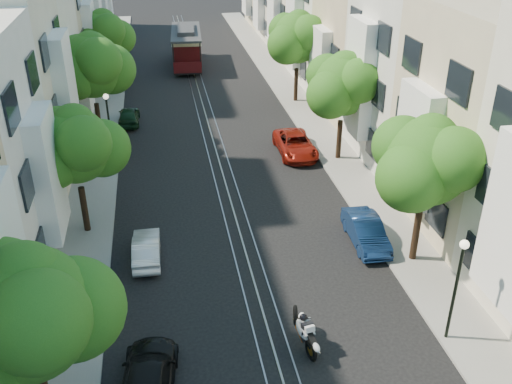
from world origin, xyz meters
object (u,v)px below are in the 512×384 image
tree_w_b (76,148)px  sportbike_rider (304,330)px  tree_w_d (104,35)px  parked_car_w_near (148,379)px  tree_e_c (344,86)px  tree_w_a (28,316)px  tree_e_d (298,39)px  tree_w_c (92,67)px  lamp_west (108,118)px  tree_e_b (428,164)px  parked_car_w_mid (146,248)px  parked_car_w_far (129,116)px  parked_car_e_mid (366,231)px  cable_car (187,45)px  lamp_east (458,276)px  parked_car_e_far (295,144)px

tree_w_b → sportbike_rider: bearing=-48.9°
tree_w_d → parked_car_w_near: 33.01m
tree_e_c → tree_w_d: 21.53m
tree_w_a → parked_car_w_near: bearing=26.1°
tree_e_d → tree_w_a: (-14.40, -29.00, -0.13)m
tree_w_a → tree_w_c: bearing=90.0°
tree_e_c → lamp_west: bearing=171.5°
tree_e_b → parked_car_w_near: 13.60m
tree_w_a → parked_car_w_mid: size_ratio=1.99×
tree_e_c → tree_w_d: (-14.40, 16.00, 0.00)m
tree_w_a → parked_car_w_far: 26.80m
tree_e_b → tree_w_b: bearing=160.9°
lamp_west → parked_car_e_mid: 16.56m
cable_car → parked_car_w_far: cable_car is taller
sportbike_rider → parked_car_w_mid: 8.60m
tree_e_c → sportbike_rider: bearing=-111.8°
lamp_east → lamp_west: 21.97m
tree_w_c → tree_w_d: (-0.00, 11.00, -0.47)m
lamp_east → parked_car_e_far: lamp_east is taller
tree_e_d → tree_w_c: size_ratio=0.97×
lamp_east → lamp_west: size_ratio=1.00×
parked_car_e_mid → tree_w_c: bearing=133.4°
tree_w_c → cable_car: tree_w_c is taller
tree_w_b → parked_car_w_near: 11.63m
tree_w_b → sportbike_rider: 13.04m
tree_w_b → tree_w_d: size_ratio=0.96×
tree_e_c → tree_e_d: tree_e_d is taller
tree_e_d → parked_car_w_far: 13.67m
tree_w_b → parked_car_w_near: bearing=-75.6°
tree_e_b → parked_car_e_mid: tree_e_b is taller
lamp_east → parked_car_w_far: 27.18m
sportbike_rider → parked_car_w_near: (-5.49, -1.21, -0.14)m
tree_e_b → cable_car: 35.01m
tree_w_d → parked_car_w_near: bearing=-85.2°
parked_car_e_mid → tree_w_a: bearing=-143.9°
tree_e_c → tree_w_d: same height
tree_w_b → tree_w_c: tree_w_c is taller
lamp_west → sportbike_rider: (7.39, -17.47, -2.08)m
tree_e_c → parked_car_w_mid: bearing=-142.9°
sportbike_rider → tree_e_c: bearing=57.0°
tree_w_d → sportbike_rider: bearing=-75.3°
tree_w_c → cable_car: 19.55m
tree_w_a → parked_car_e_far: size_ratio=1.45×
lamp_east → tree_w_c: bearing=122.6°
tree_w_b → cable_car: bearing=76.8°
tree_w_d → lamp_east: 34.73m
tree_e_b → sportbike_rider: 8.58m
tree_w_d → parked_car_w_mid: tree_w_d is taller
sportbike_rider → cable_car: (-1.43, 38.51, 1.17)m
cable_car → lamp_west: bearing=-102.3°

